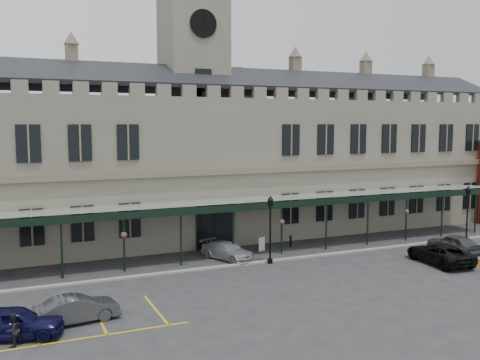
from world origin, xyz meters
name	(u,v)px	position (x,y,z in m)	size (l,w,h in m)	color
ground	(279,287)	(0.00, 0.00, 0.00)	(140.00, 140.00, 0.00)	#2A2A2C
station_building	(194,164)	(0.00, 15.91, 6.47)	(60.00, 10.36, 17.30)	#686256
clock_tower	(193,87)	(0.00, 16.00, 13.11)	(5.60, 5.60, 24.80)	#686256
canopy	(232,227)	(0.00, 7.46, 2.40)	(50.00, 4.10, 4.30)	#8C9E93
kerb	(243,264)	(0.00, 5.50, 0.06)	(60.00, 0.40, 0.12)	gray
parking_markings	(37,330)	(-14.00, -1.50, 0.00)	(16.00, 6.00, 0.01)	gold
tree_behind_mid	(237,97)	(8.00, 25.00, 12.81)	(6.00, 6.00, 16.00)	#332314
tree_behind_right	(360,100)	(24.00, 25.00, 12.81)	(6.00, 6.00, 16.00)	#332314
lamp_post_mid	(270,223)	(1.97, 5.14, 2.90)	(0.46, 0.46, 4.89)	black
lamp_post_right	(468,208)	(20.77, 5.12, 2.79)	(0.45, 0.45, 4.71)	black
traffic_cone	(480,260)	(15.47, -1.17, 0.34)	(0.44, 0.44, 0.69)	orange
sign_board	(262,244)	(3.05, 8.70, 0.53)	(0.61, 0.26, 1.09)	black
bollard_left	(206,248)	(-1.28, 9.53, 0.49)	(0.17, 0.17, 0.97)	black
bollard_right	(291,241)	(5.80, 9.01, 0.48)	(0.17, 0.17, 0.95)	black
car_left_a	(14,323)	(-15.00, -2.08, 0.75)	(1.78, 4.43, 1.51)	#0B0C34
car_left_b	(78,309)	(-12.06, -1.16, 0.68)	(1.45, 4.15, 1.37)	#393B41
car_taxi	(227,251)	(-0.39, 7.43, 0.64)	(1.80, 4.43, 1.29)	#A7AAAF
car_van	(439,253)	(13.00, 0.21, 0.74)	(2.44, 5.30, 1.47)	black
car_right_a	(454,244)	(16.29, 2.10, 0.75)	(1.77, 4.40, 1.50)	#393B41
person_b	(13,330)	(-15.07, -3.06, 0.76)	(0.74, 0.58, 1.52)	black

